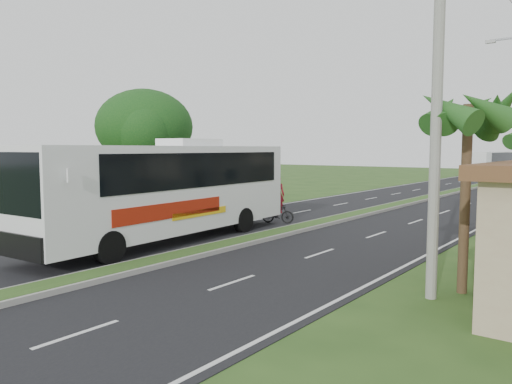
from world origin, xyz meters
The scene contains 11 objects.
ground centered at (0.00, 0.00, 0.00)m, with size 180.00×180.00×0.00m, color #2A491B.
road_asphalt centered at (0.00, 20.00, 0.01)m, with size 14.00×160.00×0.02m, color black.
median_strip centered at (0.00, 20.00, 0.10)m, with size 1.20×160.00×0.18m.
lane_edge_left centered at (-6.70, 20.00, 0.00)m, with size 0.12×160.00×0.01m, color silver.
lane_edge_right centered at (6.70, 20.00, 0.00)m, with size 0.12×160.00×0.01m, color silver.
palm_verge_a centered at (9.00, 3.00, 4.74)m, with size 2.40×2.40×5.45m.
shade_tree centered at (-12.11, 10.02, 5.03)m, with size 6.30×6.00×7.54m.
utility_pole_a centered at (8.50, 2.00, 5.67)m, with size 1.60×0.28×11.00m.
coach_bus_main centered at (-2.73, 3.47, 2.34)m, with size 3.51×13.32×4.26m.
coach_bus_far centered at (-2.36, 59.18, 1.94)m, with size 3.54×11.94×3.43m.
motorcyclist centered at (-2.00, 10.21, 0.93)m, with size 1.74×1.05×2.45m.
Camera 1 is at (12.51, -10.74, 3.85)m, focal length 35.00 mm.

